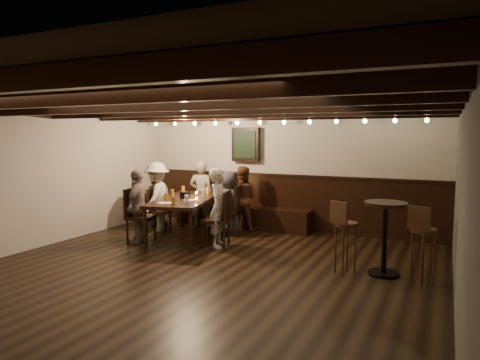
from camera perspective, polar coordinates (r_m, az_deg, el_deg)
The scene contains 27 objects.
room at distance 7.89m, azimuth 0.49°, elevation -0.35°, with size 7.00×7.00×7.00m.
dining_table at distance 8.08m, azimuth -7.26°, elevation -2.85°, with size 1.43×2.23×0.77m.
chair_left_near at distance 8.82m, azimuth -10.77°, elevation -5.07°, with size 0.49×0.49×0.88m.
chair_left_far at distance 8.00m, azimuth -13.18°, elevation -6.01°, with size 0.56×0.56×0.99m.
chair_right_near at distance 8.39m, azimuth -1.56°, elevation -5.34°, with size 0.54×0.54×0.96m.
chair_right_far at distance 7.53m, azimuth -3.04°, elevation -6.61°, with size 0.55×0.55×0.99m.
person_bench_left at distance 9.24m, azimuth -10.83°, elevation -2.43°, with size 0.59×0.39×1.22m, color #29292C.
person_bench_centre at distance 9.07m, azimuth -5.20°, elevation -1.90°, with size 0.51×0.34×1.40m, color gray.
person_bench_right at distance 8.73m, azimuth 0.22°, elevation -2.47°, with size 0.64×0.50×1.32m, color brown.
person_left_near at distance 8.76m, azimuth -11.01°, elevation -2.25°, with size 0.91×0.52×1.41m, color #B3AA98.
person_left_far at distance 7.94m, azimuth -13.43°, elevation -3.41°, with size 0.78×0.33×1.34m, color slate.
person_right_near at distance 8.33m, azimuth -1.37°, elevation -3.09°, with size 0.62×0.40×1.26m, color #2B2A2D.
person_right_far at distance 7.45m, azimuth -2.84°, elevation -3.70°, with size 0.50×0.33×1.38m, color #BEB7A0.
pint_a at distance 8.81m, azimuth -7.59°, elevation -1.24°, with size 0.07×0.07×0.14m, color #BF7219.
pint_b at distance 8.61m, azimuth -4.34°, elevation -1.38°, with size 0.07×0.07×0.14m, color #BF7219.
pint_c at distance 8.25m, azimuth -9.04°, elevation -1.75°, with size 0.07×0.07×0.14m, color #BF7219.
pint_d at distance 8.16m, azimuth -4.83°, elevation -1.78°, with size 0.07×0.07×0.14m, color silver.
pint_e at distance 7.71m, azimuth -9.87°, elevation -2.31°, with size 0.07×0.07×0.14m, color #BF7219.
pint_f at distance 7.48m, azimuth -7.13°, elevation -2.52°, with size 0.07×0.07×0.14m, color silver.
pint_g at distance 7.30m, azimuth -8.86°, elevation -2.76°, with size 0.07×0.07×0.14m, color #BF7219.
plate_near at distance 7.47m, azimuth -10.04°, elevation -3.07°, with size 0.24×0.24×0.01m, color white.
plate_far at distance 7.73m, azimuth -6.69°, elevation -2.71°, with size 0.24×0.24×0.01m, color white.
condiment_caddy at distance 8.02m, azimuth -7.38°, elevation -2.03°, with size 0.15×0.10×0.12m, color black.
candle at distance 8.32m, azimuth -5.84°, elevation -1.96°, with size 0.05×0.05×0.05m, color beige.
high_top_table at distance 6.28m, azimuth 18.78°, elevation -5.98°, with size 0.58×0.58×1.03m.
bar_stool_left at distance 6.23m, azimuth 13.80°, elevation -8.65°, with size 0.37×0.38×1.04m.
bar_stool_right at distance 6.16m, azimuth 23.15°, elevation -9.15°, with size 0.36×0.37×1.04m.
Camera 1 is at (3.09, -4.86, 1.95)m, focal length 32.00 mm.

